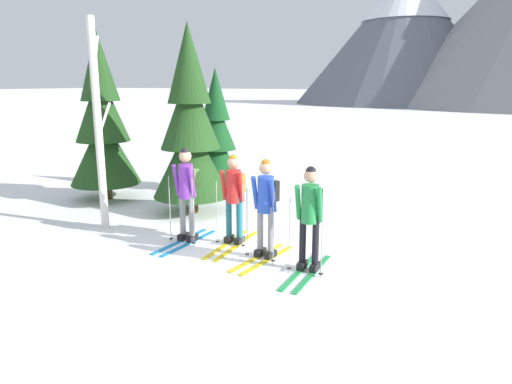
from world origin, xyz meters
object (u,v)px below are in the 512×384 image
object	(u,v)px
pine_tree_mid	(216,137)
skier_in_blue	(266,203)
skier_in_red	(234,194)
pine_tree_far	(190,129)
skier_in_green	(310,213)
pine_tree_near	(102,124)
birch_tree_slender	(98,125)
skier_in_purple	(187,189)

from	to	relation	value
pine_tree_mid	skier_in_blue	bearing A→B (deg)	-49.39
skier_in_red	skier_in_blue	world-z (taller)	skier_in_blue
skier_in_blue	pine_tree_far	world-z (taller)	pine_tree_far
skier_in_green	pine_tree_near	world-z (taller)	pine_tree_near
skier_in_green	pine_tree_far	distance (m)	4.38
skier_in_red	skier_in_green	distance (m)	1.86
pine_tree_far	skier_in_blue	bearing A→B (deg)	-33.58
skier_in_blue	skier_in_green	xyz separation A→B (m)	(0.89, -0.22, -0.02)
birch_tree_slender	skier_in_green	bearing A→B (deg)	-3.34
skier_in_blue	pine_tree_far	size ratio (longest dim) A/B	0.41
birch_tree_slender	pine_tree_near	bearing A→B (deg)	132.90
skier_in_purple	skier_in_red	distance (m)	0.93
skier_in_blue	pine_tree_mid	bearing A→B (deg)	130.61
skier_in_green	birch_tree_slender	distance (m)	4.87
skier_in_purple	pine_tree_far	bearing A→B (deg)	121.71
skier_in_blue	skier_in_purple	bearing A→B (deg)	176.12
pine_tree_mid	skier_in_red	bearing A→B (deg)	-54.43
pine_tree_far	birch_tree_slender	bearing A→B (deg)	-118.76
skier_in_blue	skier_in_green	world-z (taller)	skier_in_blue
skier_in_red	pine_tree_far	size ratio (longest dim) A/B	0.42
skier_in_purple	skier_in_blue	size ratio (longest dim) A/B	1.04
skier_in_purple	pine_tree_far	size ratio (longest dim) A/B	0.42
skier_in_green	pine_tree_mid	world-z (taller)	pine_tree_mid
skier_in_purple	skier_in_blue	distance (m)	1.74
skier_in_purple	skier_in_green	bearing A→B (deg)	-7.31
birch_tree_slender	pine_tree_far	bearing A→B (deg)	61.24
pine_tree_far	pine_tree_near	bearing A→B (deg)	177.02
skier_in_red	skier_in_blue	distance (m)	0.95
skier_in_purple	skier_in_green	world-z (taller)	skier_in_purple
skier_in_green	birch_tree_slender	xyz separation A→B (m)	(-4.71, 0.28, 1.21)
skier_in_red	birch_tree_slender	xyz separation A→B (m)	(-2.96, -0.35, 1.22)
pine_tree_far	pine_tree_mid	bearing A→B (deg)	106.19
skier_in_blue	pine_tree_near	bearing A→B (deg)	160.31
skier_in_green	pine_tree_far	bearing A→B (deg)	150.58
skier_in_red	skier_in_purple	bearing A→B (deg)	-161.99
pine_tree_near	skier_in_green	bearing A→B (deg)	-18.92
pine_tree_near	pine_tree_far	size ratio (longest dim) A/B	1.00
skier_in_green	pine_tree_mid	distance (m)	6.09
skier_in_red	pine_tree_mid	world-z (taller)	pine_tree_mid
pine_tree_mid	pine_tree_near	bearing A→B (deg)	-137.80
skier_in_green	birch_tree_slender	world-z (taller)	birch_tree_slender
pine_tree_near	birch_tree_slender	xyz separation A→B (m)	(1.83, -1.97, 0.20)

